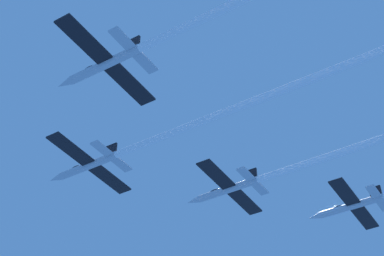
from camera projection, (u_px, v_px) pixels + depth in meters
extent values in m
cylinder|color=#B2BAC6|center=(88.00, 166.00, 103.58)|extent=(1.30, 11.84, 1.30)
cone|color=#B2BAC6|center=(56.00, 179.00, 106.55)|extent=(1.28, 2.61, 1.28)
ellipsoid|color=black|center=(77.00, 168.00, 105.00)|extent=(0.91, 2.37, 0.65)
cube|color=black|center=(71.00, 149.00, 99.92)|extent=(9.00, 2.61, 0.28)
cube|color=black|center=(110.00, 179.00, 106.74)|extent=(9.00, 2.61, 0.28)
cube|color=black|center=(111.00, 149.00, 102.62)|extent=(0.34, 2.13, 1.90)
cube|color=#B2BAC6|center=(102.00, 148.00, 99.75)|extent=(4.05, 1.56, 0.28)
cube|color=#B2BAC6|center=(122.00, 165.00, 103.30)|extent=(4.05, 1.56, 0.28)
cylinder|color=white|center=(306.00, 81.00, 87.27)|extent=(1.17, 67.31, 1.17)
cylinder|color=#B2BAC6|center=(105.00, 65.00, 85.10)|extent=(1.30, 11.84, 1.30)
cone|color=#B2BAC6|center=(65.00, 84.00, 88.08)|extent=(1.28, 2.61, 1.28)
ellipsoid|color=black|center=(90.00, 69.00, 86.53)|extent=(0.91, 2.37, 0.65)
cube|color=black|center=(84.00, 40.00, 81.45)|extent=(9.00, 2.61, 0.28)
cube|color=black|center=(130.00, 85.00, 88.27)|extent=(9.00, 2.61, 0.28)
cube|color=black|center=(133.00, 43.00, 84.15)|extent=(0.34, 2.13, 1.90)
cube|color=#B2BAC6|center=(122.00, 39.00, 81.28)|extent=(4.05, 1.56, 0.28)
cube|color=#B2BAC6|center=(145.00, 63.00, 84.83)|extent=(4.05, 1.56, 0.28)
cylinder|color=#B2BAC6|center=(228.00, 190.00, 108.86)|extent=(1.30, 11.84, 1.30)
cone|color=#B2BAC6|center=(193.00, 201.00, 111.84)|extent=(1.28, 2.61, 1.28)
ellipsoid|color=black|center=(215.00, 191.00, 110.28)|extent=(0.91, 2.37, 0.65)
cube|color=black|center=(216.00, 175.00, 105.21)|extent=(9.00, 2.61, 0.28)
cube|color=black|center=(245.00, 202.00, 112.03)|extent=(9.00, 2.61, 0.28)
cube|color=black|center=(251.00, 174.00, 107.91)|extent=(0.34, 2.13, 1.90)
cube|color=#B2BAC6|center=(246.00, 174.00, 105.04)|extent=(4.05, 1.56, 0.28)
cube|color=#B2BAC6|center=(260.00, 189.00, 108.58)|extent=(4.05, 1.56, 0.28)
cylinder|color=#B2BAC6|center=(352.00, 206.00, 112.32)|extent=(1.30, 11.84, 1.30)
cone|color=#B2BAC6|center=(315.00, 217.00, 115.29)|extent=(1.28, 2.61, 1.28)
ellipsoid|color=black|center=(338.00, 207.00, 113.74)|extent=(0.91, 2.37, 0.65)
cube|color=black|center=(345.00, 192.00, 108.66)|extent=(9.00, 2.61, 0.28)
cube|color=black|center=(365.00, 217.00, 115.48)|extent=(9.00, 2.61, 0.28)
cube|color=black|center=(375.00, 191.00, 111.36)|extent=(0.34, 2.13, 1.90)
cube|color=#B2BAC6|center=(373.00, 191.00, 108.49)|extent=(4.05, 1.56, 0.28)
cube|color=#B2BAC6|center=(383.00, 205.00, 112.04)|extent=(4.05, 1.56, 0.28)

